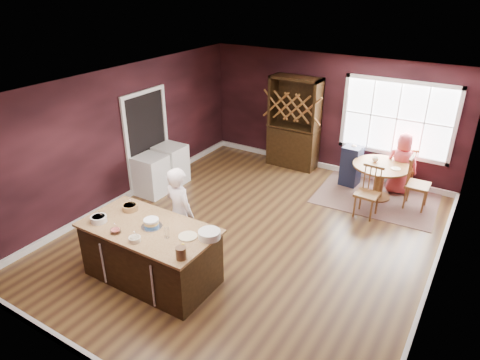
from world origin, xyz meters
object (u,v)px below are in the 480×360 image
at_px(seated_woman, 401,164).
at_px(baker, 180,213).
at_px(dryer, 171,165).
at_px(high_chair, 351,165).
at_px(chair_north, 404,167).
at_px(kitchen_island, 151,254).
at_px(chair_east, 418,183).
at_px(dining_table, 380,174).
at_px(toddler, 352,150).
at_px(chair_south, 368,192).
at_px(washer, 151,175).
at_px(hutch, 294,123).
at_px(layer_cake, 151,223).

bearing_deg(seated_woman, baker, 47.73).
bearing_deg(dryer, high_chair, 30.27).
xyz_separation_m(chair_north, dryer, (-4.47, -2.48, -0.04)).
bearing_deg(kitchen_island, baker, 89.43).
relative_size(chair_east, chair_north, 1.13).
height_order(dining_table, chair_north, chair_north).
distance_m(chair_east, high_chair, 1.51).
distance_m(chair_north, toddler, 1.20).
relative_size(dining_table, high_chair, 1.22).
bearing_deg(chair_south, high_chair, 123.93).
distance_m(chair_south, washer, 4.40).
height_order(seated_woman, toddler, seated_woman).
height_order(high_chair, hutch, hutch).
bearing_deg(high_chair, kitchen_island, -104.18).
xyz_separation_m(chair_north, toddler, (-1.07, -0.42, 0.33)).
distance_m(dining_table, high_chair, 0.77).
xyz_separation_m(chair_east, dryer, (-4.91, -1.67, -0.11)).
relative_size(kitchen_island, baker, 1.28).
bearing_deg(chair_east, chair_south, 137.50).
bearing_deg(chair_east, layer_cake, 145.77).
relative_size(layer_cake, chair_east, 0.29).
relative_size(dining_table, baker, 0.71).
height_order(chair_east, high_chair, chair_east).
xyz_separation_m(layer_cake, toddler, (1.43, 4.79, -0.17)).
height_order(layer_cake, dryer, layer_cake).
relative_size(kitchen_island, dryer, 2.33).
height_order(layer_cake, chair_south, layer_cake).
bearing_deg(baker, dryer, -35.65).
bearing_deg(seated_woman, layer_cake, 51.65).
xyz_separation_m(washer, dryer, (0.00, 0.64, 0.01)).
bearing_deg(toddler, dining_table, -25.02).
relative_size(hutch, dryer, 2.47).
relative_size(layer_cake, washer, 0.36).
xyz_separation_m(toddler, hutch, (-1.51, 0.25, 0.28)).
distance_m(kitchen_island, hutch, 5.11).
xyz_separation_m(hutch, dryer, (-1.89, -2.30, -0.65)).
height_order(chair_south, high_chair, chair_south).
height_order(layer_cake, high_chair, layer_cake).
xyz_separation_m(chair_east, chair_north, (-0.43, 0.81, -0.06)).
height_order(baker, chair_south, baker).
xyz_separation_m(hutch, washer, (-1.89, -2.94, -0.66)).
distance_m(layer_cake, seated_woman, 5.52).
bearing_deg(dining_table, layer_cake, -116.20).
bearing_deg(high_chair, hutch, 172.77).
height_order(kitchen_island, chair_south, chair_south).
xyz_separation_m(kitchen_island, hutch, (-0.03, 5.07, 0.65)).
bearing_deg(chair_east, dryer, 108.28).
height_order(kitchen_island, toddler, toddler).
relative_size(seated_woman, toddler, 5.14).
relative_size(chair_east, seated_woman, 0.82).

